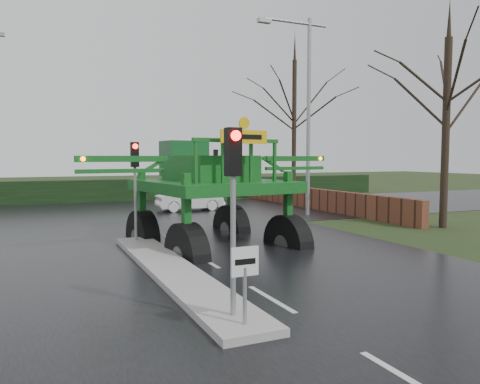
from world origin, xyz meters
name	(u,v)px	position (x,y,z in m)	size (l,w,h in m)	color
ground	(271,300)	(0.00, 0.00, 0.00)	(140.00, 140.00, 0.00)	black
road_main	(156,231)	(0.00, 10.00, 0.00)	(14.00, 80.00, 0.02)	black
road_cross	(128,215)	(0.00, 16.00, 0.01)	(80.00, 12.00, 0.02)	black
median_island	(172,271)	(-1.30, 3.00, 0.09)	(1.20, 10.00, 0.16)	gray
hedge_row	(105,191)	(0.00, 24.00, 0.75)	(44.00, 0.90, 1.50)	black
brick_wall	(300,197)	(10.50, 16.00, 0.60)	(0.40, 20.00, 1.20)	#592D1E
keep_left_sign	(245,273)	(-1.30, -1.50, 1.06)	(0.50, 0.07, 1.35)	gray
traffic_signal_near	(233,181)	(-1.30, -1.01, 2.59)	(0.26, 0.33, 3.52)	gray
traffic_signal_mid	(135,170)	(-1.30, 7.49, 2.59)	(0.26, 0.33, 3.52)	gray
traffic_signal_far	(216,164)	(6.50, 20.01, 2.59)	(0.26, 0.33, 3.52)	gray
street_light_right	(304,98)	(8.19, 12.00, 5.99)	(3.85, 0.30, 10.00)	gray
tree_right_near	(447,105)	(11.50, 6.00, 5.20)	(5.60, 5.60, 9.64)	black
tree_right_far	(294,109)	(13.00, 21.00, 6.50)	(7.00, 7.00, 12.05)	black
crop_sprayer	(183,174)	(-0.39, 4.96, 2.52)	(9.46, 6.45, 5.32)	black
white_sedan	(190,211)	(3.58, 16.43, 0.00)	(1.31, 3.77, 1.24)	silver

